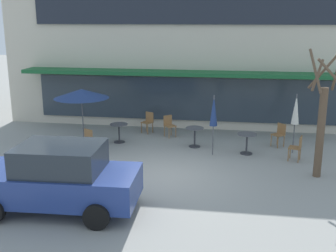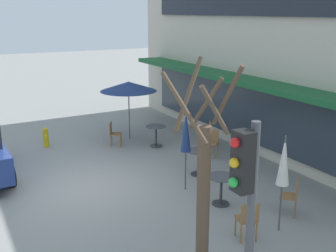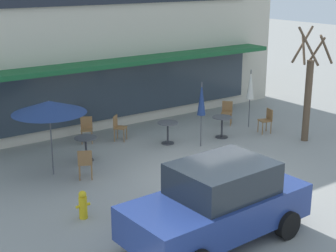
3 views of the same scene
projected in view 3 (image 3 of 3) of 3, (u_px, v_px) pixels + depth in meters
ground_plane at (213, 178)px, 14.69m from camera, size 80.00×80.00×0.00m
building_facade at (60, 25)px, 21.43m from camera, size 16.59×9.10×7.08m
cafe_table_near_wall at (86, 145)px, 15.90m from camera, size 0.70×0.70×0.76m
cafe_table_streetside at (222, 123)px, 18.14m from camera, size 0.70×0.70×0.76m
cafe_table_by_tree at (168, 129)px, 17.49m from camera, size 0.70×0.70×0.76m
patio_umbrella_green_folded at (202, 99)px, 16.89m from camera, size 0.28×0.28×2.20m
patio_umbrella_cream_folded at (250, 85)px, 19.06m from camera, size 0.28×0.28×2.20m
patio_umbrella_corner_open at (49, 107)px, 14.37m from camera, size 2.10×2.10×2.20m
cafe_chair_0 at (227, 111)px, 19.73m from camera, size 0.56×0.56×0.89m
cafe_chair_1 at (85, 162)px, 14.45m from camera, size 0.54×0.54×0.89m
cafe_chair_2 at (267, 119)px, 18.68m from camera, size 0.50×0.50×0.89m
cafe_chair_3 at (87, 128)px, 17.63m from camera, size 0.54×0.54×0.89m
cafe_chair_4 at (118, 126)px, 17.82m from camera, size 0.57×0.57×0.89m
parked_sedan at (218, 203)px, 11.06m from camera, size 4.26×2.14×1.76m
street_tree at (308, 91)px, 17.45m from camera, size 1.18×1.16×3.95m
fire_hydrant at (83, 205)px, 12.19m from camera, size 0.36×0.20×0.71m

